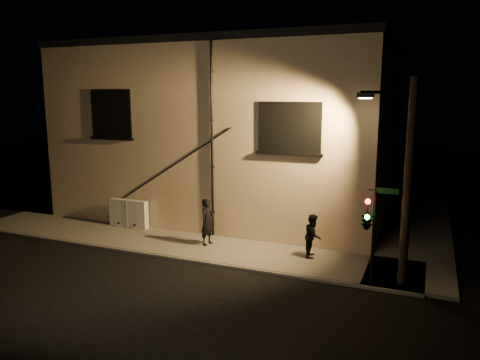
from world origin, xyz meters
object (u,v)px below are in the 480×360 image
at_px(utility_cabinet, 129,213).
at_px(streetlamp_pole, 405,178).
at_px(traffic_signal, 368,220).
at_px(pedestrian_b, 313,236).
at_px(pedestrian_a, 207,222).

relative_size(utility_cabinet, streetlamp_pole, 0.29).
relative_size(utility_cabinet, traffic_signal, 0.61).
bearing_deg(streetlamp_pole, traffic_signal, -155.92).
bearing_deg(pedestrian_b, streetlamp_pole, -119.52).
relative_size(traffic_signal, streetlamp_pole, 0.47).
relative_size(utility_cabinet, pedestrian_b, 1.18).
bearing_deg(utility_cabinet, pedestrian_a, -11.57).
bearing_deg(pedestrian_a, streetlamp_pole, -85.55).
relative_size(pedestrian_a, pedestrian_b, 1.16).
xyz_separation_m(pedestrian_a, pedestrian_b, (4.40, 0.22, -0.13)).
relative_size(pedestrian_b, streetlamp_pole, 0.25).
distance_m(pedestrian_b, traffic_signal, 3.14).
xyz_separation_m(pedestrian_a, traffic_signal, (6.61, -1.58, 1.19)).
bearing_deg(utility_cabinet, pedestrian_b, -4.60).
bearing_deg(pedestrian_a, pedestrian_b, -74.47).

